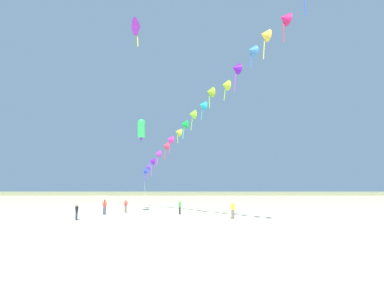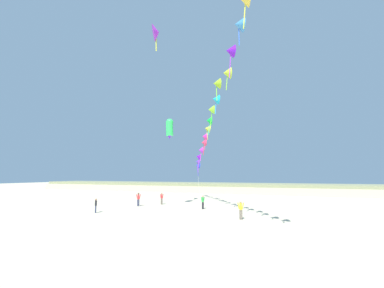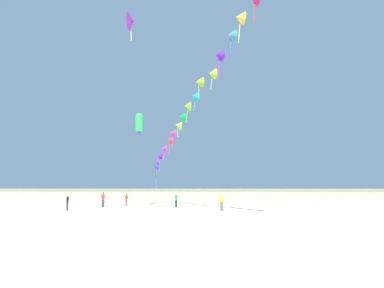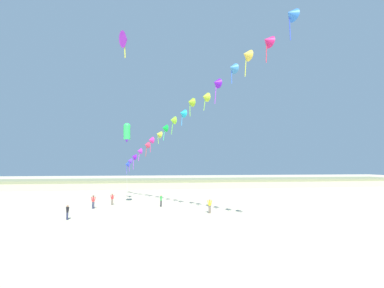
{
  "view_description": "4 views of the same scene",
  "coord_description": "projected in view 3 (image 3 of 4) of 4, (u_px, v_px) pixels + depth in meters",
  "views": [
    {
      "loc": [
        -2.28,
        -23.83,
        3.32
      ],
      "look_at": [
        -2.5,
        8.89,
        7.35
      ],
      "focal_mm": 32.0,
      "sensor_mm": 36.0,
      "label": 1
    },
    {
      "loc": [
        6.42,
        -12.46,
        4.12
      ],
      "look_at": [
        -2.9,
        10.99,
        7.14
      ],
      "focal_mm": 24.0,
      "sensor_mm": 36.0,
      "label": 2
    },
    {
      "loc": [
        3.6,
        -22.78,
        2.24
      ],
      "look_at": [
        -1.25,
        11.26,
        6.68
      ],
      "focal_mm": 32.0,
      "sensor_mm": 36.0,
      "label": 3
    },
    {
      "loc": [
        -4.49,
        -18.63,
        5.74
      ],
      "look_at": [
        -0.24,
        13.43,
        8.35
      ],
      "focal_mm": 24.0,
      "sensor_mm": 36.0,
      "label": 4
    }
  ],
  "objects": [
    {
      "name": "dune_ridge",
      "position": [
        223.0,
        194.0,
        69.08
      ],
      "size": [
        120.0,
        12.13,
        2.11
      ],
      "color": "beige",
      "rests_on": "ground"
    },
    {
      "name": "kite_banner_string",
      "position": [
        188.0,
        108.0,
        40.66
      ],
      "size": [
        17.65,
        34.79,
        18.34
      ],
      "color": "blue"
    },
    {
      "name": "large_kite_mid_trail",
      "position": [
        139.0,
        123.0,
        42.63
      ],
      "size": [
        1.26,
        1.31,
        2.75
      ],
      "color": "#31E55C"
    },
    {
      "name": "person_near_left",
      "position": [
        67.0,
        202.0,
        34.57
      ],
      "size": [
        0.47,
        0.38,
        1.52
      ],
      "color": "#282D4C",
      "rests_on": "ground"
    },
    {
      "name": "ground_plane",
      "position": [
        187.0,
        222.0,
        22.58
      ],
      "size": [
        240.0,
        240.0,
        0.0
      ],
      "primitive_type": "plane",
      "color": "beige"
    },
    {
      "name": "person_near_right",
      "position": [
        176.0,
        199.0,
        40.28
      ],
      "size": [
        0.34,
        0.53,
        1.61
      ],
      "color": "black",
      "rests_on": "ground"
    },
    {
      "name": "person_far_left",
      "position": [
        222.0,
        201.0,
        34.02
      ],
      "size": [
        0.61,
        0.24,
        1.75
      ],
      "color": "#726656",
      "rests_on": "ground"
    },
    {
      "name": "person_far_right",
      "position": [
        126.0,
        198.0,
        43.62
      ],
      "size": [
        0.57,
        0.22,
        1.61
      ],
      "color": "#726656",
      "rests_on": "ground"
    },
    {
      "name": "person_mid_center",
      "position": [
        103.0,
        198.0,
        41.08
      ],
      "size": [
        0.61,
        0.25,
        1.75
      ],
      "color": "#282D4C",
      "rests_on": "ground"
    },
    {
      "name": "large_kite_low_lead",
      "position": [
        131.0,
        21.0,
        40.22
      ],
      "size": [
        2.02,
        2.38,
        3.57
      ],
      "color": "#C72DE1"
    }
  ]
}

